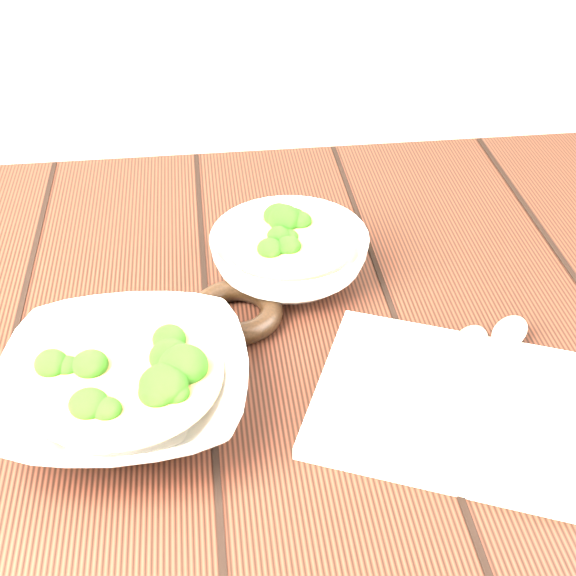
{
  "coord_description": "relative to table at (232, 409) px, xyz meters",
  "views": [
    {
      "loc": [
        -0.01,
        -0.65,
        1.29
      ],
      "look_at": [
        0.06,
        -0.0,
        0.8
      ],
      "focal_mm": 50.0,
      "sensor_mm": 36.0,
      "label": 1
    }
  ],
  "objects": [
    {
      "name": "table",
      "position": [
        0.0,
        0.0,
        0.0
      ],
      "size": [
        1.2,
        0.8,
        0.75
      ],
      "color": "black",
      "rests_on": "ground"
    },
    {
      "name": "soup_bowl_front",
      "position": [
        -0.1,
        -0.11,
        0.15
      ],
      "size": [
        0.23,
        0.23,
        0.07
      ],
      "color": "silver",
      "rests_on": "table"
    },
    {
      "name": "soup_bowl_back",
      "position": [
        0.08,
        0.09,
        0.15
      ],
      "size": [
        0.18,
        0.18,
        0.06
      ],
      "color": "silver",
      "rests_on": "table"
    },
    {
      "name": "trivet",
      "position": [
        0.01,
        0.01,
        0.13
      ],
      "size": [
        0.13,
        0.13,
        0.02
      ],
      "primitive_type": "torus",
      "rotation": [
        0.0,
        0.0,
        0.41
      ],
      "color": "black",
      "rests_on": "table"
    },
    {
      "name": "napkin",
      "position": [
        0.2,
        -0.14,
        0.13
      ],
      "size": [
        0.3,
        0.28,
        0.01
      ],
      "primitive_type": "cube",
      "rotation": [
        0.0,
        0.0,
        -0.41
      ],
      "color": "beige",
      "rests_on": "table"
    },
    {
      "name": "spoon_left",
      "position": [
        0.22,
        -0.1,
        0.14
      ],
      "size": [
        0.13,
        0.18,
        0.01
      ],
      "color": "#BBB5A5",
      "rests_on": "napkin"
    },
    {
      "name": "spoon_right",
      "position": [
        0.26,
        -0.09,
        0.14
      ],
      "size": [
        0.14,
        0.17,
        0.01
      ],
      "color": "#BBB5A5",
      "rests_on": "napkin"
    }
  ]
}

